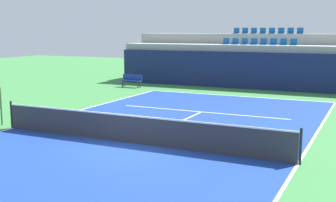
% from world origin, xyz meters
% --- Properties ---
extents(ground_plane, '(80.00, 80.00, 0.00)m').
position_xyz_m(ground_plane, '(0.00, 0.00, 0.00)').
color(ground_plane, '#387A3D').
extents(court_surface, '(11.00, 24.00, 0.01)m').
position_xyz_m(court_surface, '(0.00, 0.00, 0.01)').
color(court_surface, navy).
rests_on(court_surface, ground_plane).
extents(baseline_far, '(11.00, 0.10, 0.00)m').
position_xyz_m(baseline_far, '(0.00, 11.95, 0.01)').
color(baseline_far, white).
rests_on(baseline_far, court_surface).
extents(sideline_left, '(0.10, 24.00, 0.00)m').
position_xyz_m(sideline_left, '(-5.45, 0.00, 0.01)').
color(sideline_left, white).
rests_on(sideline_left, court_surface).
extents(sideline_right, '(0.10, 24.00, 0.00)m').
position_xyz_m(sideline_right, '(5.45, 0.00, 0.01)').
color(sideline_right, white).
rests_on(sideline_right, court_surface).
extents(service_line_far, '(8.26, 0.10, 0.00)m').
position_xyz_m(service_line_far, '(0.00, 6.40, 0.01)').
color(service_line_far, white).
rests_on(service_line_far, court_surface).
extents(centre_service_line, '(0.10, 6.40, 0.00)m').
position_xyz_m(centre_service_line, '(0.00, 3.20, 0.01)').
color(centre_service_line, white).
rests_on(centre_service_line, court_surface).
extents(back_wall, '(19.29, 0.30, 2.40)m').
position_xyz_m(back_wall, '(0.00, 15.47, 1.20)').
color(back_wall, navy).
rests_on(back_wall, ground_plane).
extents(stands_tier_lower, '(19.29, 2.40, 2.84)m').
position_xyz_m(stands_tier_lower, '(0.00, 16.82, 1.42)').
color(stands_tier_lower, '#9E9E99').
rests_on(stands_tier_lower, ground_plane).
extents(stands_tier_upper, '(19.29, 2.40, 3.56)m').
position_xyz_m(stands_tier_upper, '(0.00, 19.22, 1.78)').
color(stands_tier_upper, '#9E9E99').
rests_on(stands_tier_upper, ground_plane).
extents(seating_row_lower, '(5.05, 0.44, 0.44)m').
position_xyz_m(seating_row_lower, '(0.00, 16.92, 2.97)').
color(seating_row_lower, '#145193').
rests_on(seating_row_lower, stands_tier_lower).
extents(seating_row_upper, '(5.05, 0.44, 0.44)m').
position_xyz_m(seating_row_upper, '(0.00, 19.32, 3.69)').
color(seating_row_upper, '#145193').
rests_on(seating_row_upper, stands_tier_upper).
extents(tennis_net, '(11.08, 0.08, 1.07)m').
position_xyz_m(tennis_net, '(0.00, 0.00, 0.51)').
color(tennis_net, black).
rests_on(tennis_net, court_surface).
extents(player_bench, '(1.50, 0.40, 0.85)m').
position_xyz_m(player_bench, '(-7.61, 12.94, 0.51)').
color(player_bench, navy).
rests_on(player_bench, ground_plane).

